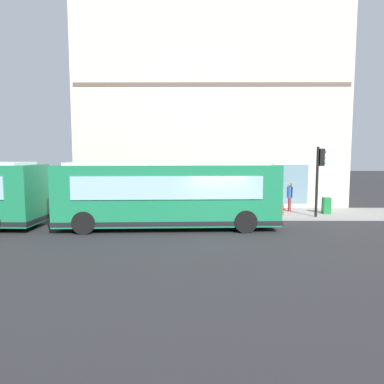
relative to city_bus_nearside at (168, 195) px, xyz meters
The scene contains 9 objects.
ground 2.82m from the city_bus_nearside, 106.84° to the right, with size 120.00×120.00×0.00m, color #262628.
sidewalk_curb 4.59m from the city_bus_nearside, 31.24° to the right, with size 3.61×40.00×0.15m, color gray.
building_corner 10.99m from the city_bus_nearside, 13.58° to the right, with size 7.70×16.96×13.79m.
city_bus_nearside is the anchor object (origin of this frame).
traffic_light_near_corner 8.17m from the city_bus_nearside, 73.61° to the right, with size 0.32×0.49×3.67m.
fire_hydrant 6.67m from the city_bus_nearside, 64.65° to the right, with size 0.35×0.35×0.74m.
pedestrian_near_building_entrance 5.48m from the city_bus_nearside, 56.22° to the left, with size 0.32×0.32×1.54m.
pedestrian_near_hydrant 7.94m from the city_bus_nearside, 58.21° to the right, with size 0.32×0.32×1.63m.
newspaper_vending_box 9.24m from the city_bus_nearside, 68.73° to the right, with size 0.44×0.42×0.90m.
Camera 1 is at (-15.91, 1.04, 3.42)m, focal length 33.85 mm.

